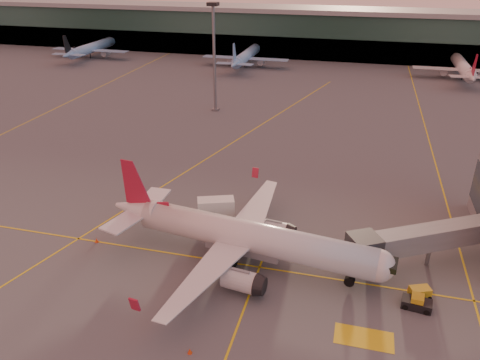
% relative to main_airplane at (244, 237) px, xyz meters
% --- Properties ---
extents(ground, '(600.00, 600.00, 0.00)m').
position_rel_main_airplane_xyz_m(ground, '(-2.70, -5.80, -3.69)').
color(ground, '#4C4F54').
rests_on(ground, ground).
extents(taxi_markings, '(100.12, 173.00, 0.01)m').
position_rel_main_airplane_xyz_m(taxi_markings, '(-10.02, 38.68, -3.68)').
color(taxi_markings, yellow).
rests_on(taxi_markings, ground).
extents(terminal, '(400.00, 20.00, 17.60)m').
position_rel_main_airplane_xyz_m(terminal, '(-2.70, 135.99, 5.07)').
color(terminal, '#19382D').
rests_on(terminal, ground).
extents(mast_west_near, '(2.40, 2.40, 25.60)m').
position_rel_main_airplane_xyz_m(mast_west_near, '(-22.70, 60.20, 11.17)').
color(mast_west_near, slate).
rests_on(mast_west_near, ground).
extents(distant_aircraft_row, '(290.00, 34.00, 13.00)m').
position_rel_main_airplane_xyz_m(distant_aircraft_row, '(-23.70, 112.20, -3.69)').
color(distant_aircraft_row, '#83ADDC').
rests_on(distant_aircraft_row, ground).
extents(main_airplane, '(37.57, 34.00, 11.35)m').
position_rel_main_airplane_xyz_m(main_airplane, '(0.00, 0.00, 0.00)').
color(main_airplane, silver).
rests_on(main_airplane, ground).
extents(jet_bridge, '(21.25, 14.11, 5.69)m').
position_rel_main_airplane_xyz_m(jet_bridge, '(23.83, 5.84, 0.21)').
color(jet_bridge, slate).
rests_on(jet_bridge, ground).
extents(catering_truck, '(5.67, 3.93, 4.05)m').
position_rel_main_airplane_xyz_m(catering_truck, '(-6.07, 7.91, -1.39)').
color(catering_truck, '#B41A19').
rests_on(catering_truck, ground).
extents(gpu_cart, '(2.68, 2.17, 1.36)m').
position_rel_main_airplane_xyz_m(gpu_cart, '(21.27, -1.77, -3.02)').
color(gpu_cart, gold).
rests_on(gpu_cart, ground).
extents(pushback_tug, '(3.39, 2.13, 1.65)m').
position_rel_main_airplane_xyz_m(pushback_tug, '(20.80, -3.68, -3.02)').
color(pushback_tug, black).
rests_on(pushback_tug, ground).
extents(cone_nose, '(0.50, 0.50, 0.64)m').
position_rel_main_airplane_xyz_m(cone_nose, '(20.29, -0.62, -3.38)').
color(cone_nose, '#E83E0C').
rests_on(cone_nose, ground).
extents(cone_tail, '(0.49, 0.49, 0.62)m').
position_rel_main_airplane_xyz_m(cone_tail, '(-20.51, -0.92, -3.39)').
color(cone_tail, '#E83E0C').
rests_on(cone_tail, ground).
extents(cone_wing_right, '(0.46, 0.46, 0.59)m').
position_rel_main_airplane_xyz_m(cone_wing_right, '(-1.31, -16.30, -3.40)').
color(cone_wing_right, '#E83E0C').
rests_on(cone_wing_right, ground).
extents(cone_wing_left, '(0.43, 0.43, 0.55)m').
position_rel_main_airplane_xyz_m(cone_wing_left, '(-0.31, 18.23, -3.42)').
color(cone_wing_left, '#E83E0C').
rests_on(cone_wing_left, ground).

